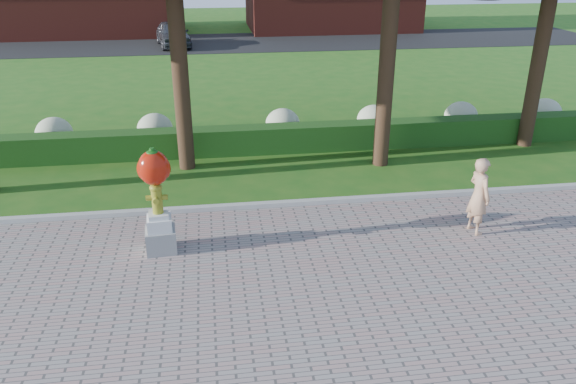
{
  "coord_description": "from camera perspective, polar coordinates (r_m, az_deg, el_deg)",
  "views": [
    {
      "loc": [
        -1.26,
        -9.12,
        5.81
      ],
      "look_at": [
        0.18,
        1.0,
        1.29
      ],
      "focal_mm": 35.0,
      "sensor_mm": 36.0,
      "label": 1
    }
  ],
  "objects": [
    {
      "name": "parked_car",
      "position": [
        36.55,
        -11.62,
        15.48
      ],
      "size": [
        2.5,
        4.66,
        1.51
      ],
      "primitive_type": "imported",
      "rotation": [
        0.0,
        0.0,
        0.17
      ],
      "color": "#393A3F",
      "rests_on": "street"
    },
    {
      "name": "hydrant_sculpture",
      "position": [
        11.38,
        -13.18,
        -0.59
      ],
      "size": [
        0.65,
        0.65,
        2.22
      ],
      "rotation": [
        0.0,
        0.0,
        0.08
      ],
      "color": "gray",
      "rests_on": "walkway"
    },
    {
      "name": "street",
      "position": [
        37.59,
        -6.28,
        14.86
      ],
      "size": [
        50.0,
        8.0,
        0.02
      ],
      "primitive_type": "cube",
      "color": "black",
      "rests_on": "ground"
    },
    {
      "name": "curb",
      "position": [
        13.46,
        -1.95,
        -1.35
      ],
      "size": [
        40.0,
        0.18,
        0.15
      ],
      "primitive_type": "cube",
      "color": "#ADADA5",
      "rests_on": "ground"
    },
    {
      "name": "ground",
      "position": [
        10.88,
        -0.19,
        -8.38
      ],
      "size": [
        100.0,
        100.0,
        0.0
      ],
      "primitive_type": "plane",
      "color": "#205916",
      "rests_on": "ground"
    },
    {
      "name": "hydrangea_row",
      "position": [
        18.0,
        -1.91,
        6.87
      ],
      "size": [
        20.1,
        1.1,
        0.99
      ],
      "color": "#B2BF92",
      "rests_on": "ground"
    },
    {
      "name": "lawn_hedge",
      "position": [
        17.05,
        -3.45,
        5.33
      ],
      "size": [
        24.0,
        0.7,
        0.8
      ],
      "primitive_type": "cube",
      "color": "#1F4012",
      "rests_on": "ground"
    },
    {
      "name": "woman",
      "position": [
        12.64,
        18.82,
        -0.36
      ],
      "size": [
        0.52,
        0.69,
        1.71
      ],
      "primitive_type": "imported",
      "rotation": [
        0.0,
        0.0,
        1.76
      ],
      "color": "tan",
      "rests_on": "walkway"
    }
  ]
}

